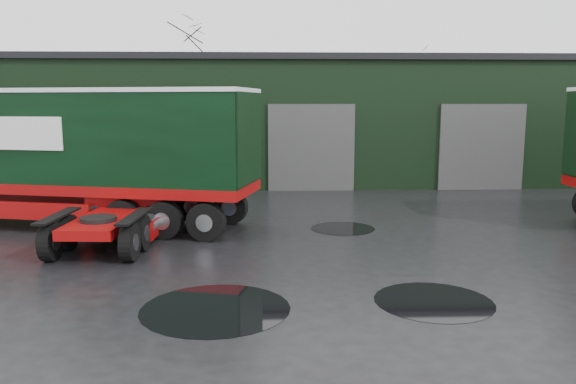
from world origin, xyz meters
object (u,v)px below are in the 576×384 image
(warehouse, at_px, (303,119))
(tree_back_a, at_px, (185,93))
(wash_bucket, at_px, (206,225))
(tree_back_b, at_px, (401,107))
(trailer_left, at_px, (40,157))
(hero_tractor, at_px, (115,175))

(warehouse, height_order, tree_back_a, tree_back_a)
(wash_bucket, relative_size, tree_back_b, 0.04)
(wash_bucket, bearing_deg, tree_back_b, 63.57)
(warehouse, xyz_separation_m, tree_back_b, (8.00, 10.00, 0.59))
(warehouse, distance_m, trailer_left, 16.23)
(hero_tractor, xyz_separation_m, trailer_left, (-3.10, 2.45, 0.29))
(warehouse, relative_size, wash_bucket, 98.16)
(warehouse, distance_m, tree_back_a, 12.90)
(warehouse, relative_size, tree_back_b, 4.32)
(warehouse, height_order, tree_back_b, tree_back_b)
(wash_bucket, bearing_deg, warehouse, 74.17)
(tree_back_a, bearing_deg, wash_bucket, -80.66)
(hero_tractor, bearing_deg, tree_back_b, 63.78)
(warehouse, xyz_separation_m, hero_tractor, (-6.50, -15.50, -1.18))
(hero_tractor, distance_m, tree_back_a, 25.69)
(warehouse, bearing_deg, tree_back_b, 51.34)
(trailer_left, relative_size, tree_back_a, 1.54)
(trailer_left, height_order, tree_back_a, tree_back_a)
(trailer_left, xyz_separation_m, wash_bucket, (5.58, -1.14, -2.11))
(trailer_left, xyz_separation_m, tree_back_b, (17.60, 23.05, 1.48))
(tree_back_b, bearing_deg, hero_tractor, -119.62)
(hero_tractor, xyz_separation_m, wash_bucket, (2.48, 1.31, -1.82))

